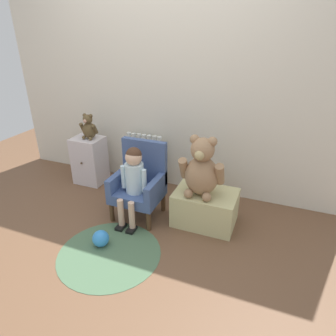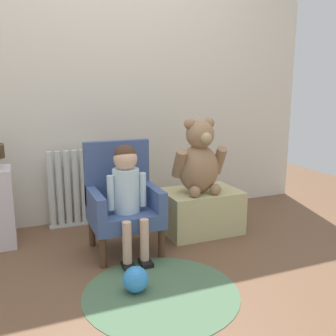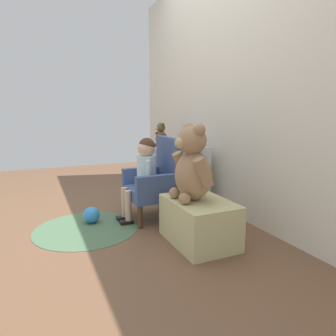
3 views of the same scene
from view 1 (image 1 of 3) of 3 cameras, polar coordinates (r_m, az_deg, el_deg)
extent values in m
plane|color=brown|center=(2.64, -10.62, -14.68)|extent=(6.00, 6.00, 0.00)
cube|color=beige|center=(3.17, -0.13, 16.80)|extent=(3.80, 0.05, 2.40)
cylinder|color=silver|center=(3.48, -7.20, 2.17)|extent=(0.05, 0.05, 0.58)
cylinder|color=silver|center=(3.46, -6.30, 2.02)|extent=(0.05, 0.05, 0.58)
cylinder|color=silver|center=(3.43, -5.38, 1.87)|extent=(0.05, 0.05, 0.58)
cylinder|color=silver|center=(3.40, -4.45, 1.72)|extent=(0.05, 0.05, 0.58)
cylinder|color=silver|center=(3.38, -3.50, 1.56)|extent=(0.05, 0.05, 0.58)
cylinder|color=silver|center=(3.35, -2.54, 1.40)|extent=(0.05, 0.05, 0.58)
cylinder|color=silver|center=(3.33, -1.56, 1.24)|extent=(0.05, 0.05, 0.58)
cube|color=silver|center=(3.54, -4.28, -2.76)|extent=(0.43, 0.05, 0.02)
cube|color=silver|center=(3.58, -14.68, 1.46)|extent=(0.33, 0.28, 0.54)
sphere|color=#4C3823|center=(3.46, -16.19, 0.89)|extent=(0.02, 0.02, 0.02)
cube|color=#3E5484|center=(2.86, -5.81, -4.91)|extent=(0.44, 0.41, 0.10)
cube|color=#3E5484|center=(2.87, -4.47, 1.30)|extent=(0.44, 0.06, 0.43)
cube|color=#3E5484|center=(2.88, -9.32, -2.10)|extent=(0.06, 0.41, 0.14)
cube|color=#3E5484|center=(2.72, -2.31, -3.52)|extent=(0.06, 0.41, 0.14)
cylinder|color=#4C331E|center=(2.89, -10.64, -8.24)|extent=(0.04, 0.04, 0.19)
cylinder|color=#4C331E|center=(2.73, -3.72, -10.02)|extent=(0.04, 0.04, 0.19)
cylinder|color=#4C331E|center=(3.14, -7.37, -5.05)|extent=(0.04, 0.04, 0.19)
cylinder|color=#4C331E|center=(2.99, -0.92, -6.47)|extent=(0.04, 0.04, 0.19)
cylinder|color=silver|center=(2.73, -6.36, -1.87)|extent=(0.17, 0.17, 0.28)
sphere|color=#D8AD8E|center=(2.65, -6.57, 2.04)|extent=(0.15, 0.15, 0.15)
sphere|color=#472D1E|center=(2.64, -6.54, 2.46)|extent=(0.14, 0.14, 0.14)
cylinder|color=#D8AD8E|center=(2.75, -8.96, -8.37)|extent=(0.06, 0.06, 0.26)
cube|color=black|center=(2.82, -8.96, -11.04)|extent=(0.07, 0.11, 0.03)
cylinder|color=#D8AD8E|center=(2.71, -6.92, -8.90)|extent=(0.06, 0.06, 0.26)
cube|color=black|center=(2.78, -6.95, -11.59)|extent=(0.07, 0.11, 0.03)
cylinder|color=silver|center=(2.76, -8.48, -1.67)|extent=(0.04, 0.04, 0.22)
cylinder|color=silver|center=(2.67, -4.57, -2.45)|extent=(0.04, 0.04, 0.22)
cube|color=#BFBA81|center=(2.81, 7.06, -7.48)|extent=(0.56, 0.39, 0.32)
ellipsoid|color=#987453|center=(2.63, 6.41, -1.50)|extent=(0.30, 0.26, 0.35)
sphere|color=#987453|center=(2.51, 6.61, 3.51)|extent=(0.20, 0.20, 0.20)
sphere|color=tan|center=(2.43, 6.00, 2.43)|extent=(0.08, 0.08, 0.08)
sphere|color=#987453|center=(2.51, 5.10, 5.48)|extent=(0.08, 0.08, 0.08)
sphere|color=#987453|center=(2.48, 8.48, 5.00)|extent=(0.08, 0.08, 0.08)
cylinder|color=#987453|center=(2.63, 3.03, -0.01)|extent=(0.08, 0.15, 0.22)
cylinder|color=#987453|center=(2.56, 9.84, -1.16)|extent=(0.08, 0.15, 0.22)
sphere|color=#987453|center=(2.62, 3.88, -4.86)|extent=(0.08, 0.08, 0.08)
sphere|color=#987453|center=(2.58, 7.35, -5.51)|extent=(0.08, 0.08, 0.08)
ellipsoid|color=brown|center=(3.44, -14.76, 6.93)|extent=(0.15, 0.13, 0.18)
sphere|color=brown|center=(3.40, -15.07, 8.96)|extent=(0.10, 0.10, 0.10)
sphere|color=tan|center=(3.36, -15.52, 8.61)|extent=(0.04, 0.04, 0.04)
sphere|color=brown|center=(3.41, -15.62, 9.67)|extent=(0.04, 0.04, 0.04)
sphere|color=brown|center=(3.37, -14.53, 9.59)|extent=(0.04, 0.04, 0.04)
cylinder|color=brown|center=(3.47, -15.99, 7.44)|extent=(0.04, 0.08, 0.11)
cylinder|color=brown|center=(3.38, -13.73, 7.20)|extent=(0.04, 0.08, 0.11)
sphere|color=brown|center=(3.44, -15.74, 5.60)|extent=(0.04, 0.04, 0.04)
sphere|color=brown|center=(3.39, -14.59, 5.46)|extent=(0.04, 0.04, 0.04)
cylinder|color=#486749|center=(2.58, -11.08, -15.68)|extent=(0.84, 0.84, 0.01)
sphere|color=#3286D7|center=(2.63, -12.70, -12.96)|extent=(0.14, 0.14, 0.14)
camera|label=2|loc=(1.90, -65.44, -9.30)|focal=40.00mm
camera|label=3|loc=(1.91, 59.55, -11.16)|focal=32.00mm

